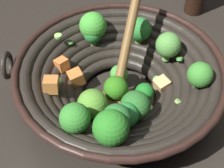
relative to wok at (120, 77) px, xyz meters
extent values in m
plane|color=#28231E|center=(0.00, 0.00, -0.07)|extent=(4.00, 4.00, 0.00)
cylinder|color=black|center=(0.00, 0.00, -0.06)|extent=(0.14, 0.14, 0.01)
torus|color=black|center=(0.00, 0.00, -0.05)|extent=(0.20, 0.20, 0.03)
torus|color=black|center=(0.00, 0.00, -0.04)|extent=(0.23, 0.23, 0.03)
torus|color=black|center=(0.00, 0.00, -0.02)|extent=(0.26, 0.26, 0.03)
torus|color=black|center=(0.00, 0.00, -0.01)|extent=(0.29, 0.29, 0.03)
torus|color=black|center=(0.00, 0.00, 0.00)|extent=(0.32, 0.32, 0.03)
torus|color=black|center=(0.00, 0.00, 0.01)|extent=(0.35, 0.35, 0.03)
torus|color=black|center=(0.00, 0.00, 0.02)|extent=(0.38, 0.38, 0.03)
torus|color=black|center=(0.00, 0.00, 0.03)|extent=(0.40, 0.40, 0.01)
torus|color=black|center=(0.06, -0.21, 0.03)|extent=(0.05, 0.02, 0.05)
cylinder|color=#76A649|center=(0.14, 0.03, 0.01)|extent=(0.03, 0.02, 0.03)
sphere|color=#2A7D23|center=(0.14, 0.03, 0.04)|extent=(0.06, 0.06, 0.06)
cylinder|color=olive|center=(-0.03, -0.01, -0.04)|extent=(0.02, 0.01, 0.02)
sphere|color=#48993B|center=(-0.03, -0.01, -0.02)|extent=(0.04, 0.04, 0.04)
cylinder|color=#6AA74A|center=(-0.02, 0.14, 0.01)|extent=(0.02, 0.02, 0.02)
sphere|color=#3B8930|center=(-0.02, 0.14, 0.04)|extent=(0.05, 0.05, 0.05)
cylinder|color=#6BA035|center=(-0.13, 0.01, -0.01)|extent=(0.02, 0.02, 0.01)
sphere|color=#2D8135|center=(-0.13, 0.01, 0.02)|extent=(0.05, 0.05, 0.05)
cylinder|color=olive|center=(-0.09, -0.09, -0.01)|extent=(0.02, 0.02, 0.02)
sphere|color=#287933|center=(-0.09, -0.09, 0.01)|extent=(0.04, 0.04, 0.04)
cylinder|color=#73C151|center=(0.01, 0.05, -0.04)|extent=(0.02, 0.01, 0.02)
sphere|color=#1C7221|center=(0.01, 0.05, -0.01)|extent=(0.04, 0.04, 0.04)
cylinder|color=#7CC45A|center=(0.12, 0.03, 0.01)|extent=(0.03, 0.03, 0.02)
sphere|color=#2A7430|center=(0.12, 0.03, 0.04)|extent=(0.05, 0.05, 0.05)
cylinder|color=#79B44E|center=(0.09, 0.04, -0.02)|extent=(0.02, 0.02, 0.02)
sphere|color=#288436|center=(0.09, 0.04, 0.01)|extent=(0.04, 0.04, 0.04)
cylinder|color=#89BE5B|center=(0.06, 0.05, -0.03)|extent=(0.03, 0.02, 0.02)
sphere|color=#286728|center=(0.06, 0.05, 0.01)|extent=(0.05, 0.05, 0.05)
cylinder|color=#69974A|center=(0.03, 0.00, -0.03)|extent=(0.02, 0.02, 0.02)
sphere|color=#2E7518|center=(0.03, 0.00, 0.00)|extent=(0.05, 0.05, 0.05)
cylinder|color=#85BC47|center=(0.14, -0.04, 0.00)|extent=(0.02, 0.02, 0.02)
sphere|color=#35862E|center=(0.14, -0.04, 0.03)|extent=(0.05, 0.05, 0.05)
cylinder|color=#5E9E45|center=(-0.09, 0.08, 0.00)|extent=(0.02, 0.02, 0.02)
sphere|color=#539541|center=(-0.09, 0.08, 0.03)|extent=(0.05, 0.05, 0.05)
cylinder|color=#569344|center=(0.08, -0.03, -0.03)|extent=(0.03, 0.03, 0.02)
sphere|color=#55922F|center=(0.08, -0.03, 0.00)|extent=(0.06, 0.06, 0.06)
cylinder|color=#77AE5A|center=(-0.10, -0.09, 0.00)|extent=(0.02, 0.02, 0.02)
sphere|color=green|center=(-0.10, -0.09, 0.03)|extent=(0.06, 0.06, 0.06)
cube|color=orange|center=(0.00, -0.12, 0.00)|extent=(0.03, 0.03, 0.03)
cube|color=#E0AB6C|center=(-0.03, 0.08, -0.03)|extent=(0.04, 0.04, 0.03)
cube|color=#CF7E3D|center=(0.07, -0.11, 0.01)|extent=(0.04, 0.03, 0.03)
cube|color=#C06D32|center=(0.01, -0.09, -0.02)|extent=(0.04, 0.04, 0.03)
cylinder|color=#99D166|center=(-0.01, 0.05, -0.04)|extent=(0.01, 0.01, 0.01)
cylinder|color=#99D166|center=(-0.04, -0.14, 0.03)|extent=(0.02, 0.02, 0.01)
cylinder|color=#56B247|center=(-0.07, 0.10, 0.01)|extent=(0.02, 0.02, 0.01)
cylinder|color=#99D166|center=(0.03, 0.07, -0.04)|extent=(0.02, 0.02, 0.01)
cylinder|color=#56B247|center=(-0.06, -0.12, 0.01)|extent=(0.01, 0.01, 0.01)
cylinder|color=#6BC651|center=(-0.04, 0.07, -0.03)|extent=(0.02, 0.02, 0.01)
cylinder|color=#99D166|center=(0.02, 0.12, 0.00)|extent=(0.01, 0.02, 0.01)
cylinder|color=#99D166|center=(0.05, -0.11, 0.01)|extent=(0.02, 0.02, 0.01)
cube|color=brown|center=(0.04, 0.00, -0.03)|extent=(0.07, 0.05, 0.01)
cylinder|color=brown|center=(-0.08, 0.00, 0.08)|extent=(0.19, 0.02, 0.17)
camera|label=1|loc=(0.41, 0.11, 0.46)|focal=51.71mm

